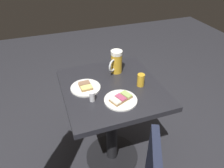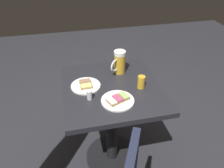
# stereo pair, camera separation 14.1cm
# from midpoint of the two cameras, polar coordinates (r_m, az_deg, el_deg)

# --- Properties ---
(ground_plane) EXTENTS (6.00, 6.00, 0.00)m
(ground_plane) POSITION_cam_midpoint_polar(r_m,az_deg,el_deg) (1.95, -2.19, -18.69)
(ground_plane) COLOR #28282D
(cafe_table) EXTENTS (0.65, 0.67, 0.74)m
(cafe_table) POSITION_cam_midpoint_polar(r_m,az_deg,el_deg) (1.54, -2.64, -6.40)
(cafe_table) COLOR black
(cafe_table) RESTS_ON ground_plane
(plate_near) EXTENTS (0.20, 0.20, 0.03)m
(plate_near) POSITION_cam_midpoint_polar(r_m,az_deg,el_deg) (1.30, -0.73, -4.26)
(plate_near) COLOR white
(plate_near) RESTS_ON cafe_table
(plate_far) EXTENTS (0.20, 0.20, 0.03)m
(plate_far) POSITION_cam_midpoint_polar(r_m,az_deg,el_deg) (1.42, -9.90, -0.95)
(plate_far) COLOR white
(plate_far) RESTS_ON cafe_table
(beer_mug) EXTENTS (0.12, 0.11, 0.17)m
(beer_mug) POSITION_cam_midpoint_polar(r_m,az_deg,el_deg) (1.53, -1.54, 5.82)
(beer_mug) COLOR gold
(beer_mug) RESTS_ON cafe_table
(beer_glass_small) EXTENTS (0.05, 0.05, 0.09)m
(beer_glass_small) POSITION_cam_midpoint_polar(r_m,az_deg,el_deg) (1.41, 4.86, 0.96)
(beer_glass_small) COLOR gold
(beer_glass_small) RESTS_ON cafe_table
(salt_shaker) EXTENTS (0.03, 0.03, 0.06)m
(salt_shaker) POSITION_cam_midpoint_polar(r_m,az_deg,el_deg) (1.30, -8.45, -3.47)
(salt_shaker) COLOR silver
(salt_shaker) RESTS_ON cafe_table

